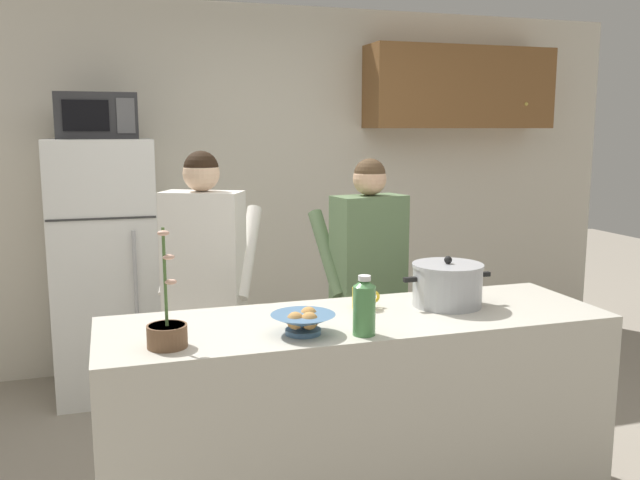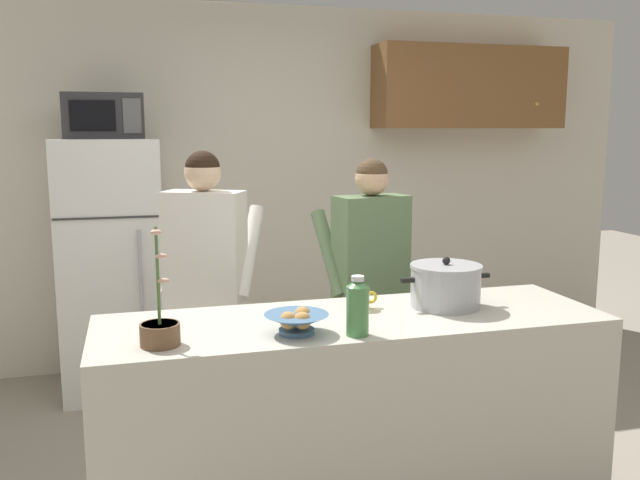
% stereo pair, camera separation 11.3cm
% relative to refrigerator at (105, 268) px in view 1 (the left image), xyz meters
% --- Properties ---
extents(back_wall_unit, '(6.00, 0.48, 2.60)m').
position_rel_refrigerator_xyz_m(back_wall_unit, '(1.27, 0.42, 0.57)').
color(back_wall_unit, silver).
rests_on(back_wall_unit, ground).
extents(kitchen_island, '(2.20, 0.68, 0.92)m').
position_rel_refrigerator_xyz_m(kitchen_island, '(1.05, -1.85, -0.37)').
color(kitchen_island, beige).
rests_on(kitchen_island, ground).
extents(refrigerator, '(0.64, 0.68, 1.66)m').
position_rel_refrigerator_xyz_m(refrigerator, '(0.00, 0.00, 0.00)').
color(refrigerator, white).
rests_on(refrigerator, ground).
extents(microwave, '(0.48, 0.37, 0.28)m').
position_rel_refrigerator_xyz_m(microwave, '(0.00, -0.02, 0.97)').
color(microwave, '#2D2D30').
rests_on(microwave, refrigerator).
extents(person_near_pot, '(0.60, 0.56, 1.61)m').
position_rel_refrigerator_xyz_m(person_near_pot, '(0.51, -1.01, 0.17)').
color(person_near_pot, black).
rests_on(person_near_pot, ground).
extents(person_by_sink, '(0.53, 0.47, 1.57)m').
position_rel_refrigerator_xyz_m(person_by_sink, '(1.40, -1.07, 0.14)').
color(person_by_sink, '#33384C').
rests_on(person_by_sink, ground).
extents(cooking_pot, '(0.44, 0.32, 0.23)m').
position_rel_refrigerator_xyz_m(cooking_pot, '(1.51, -1.79, 0.19)').
color(cooking_pot, '#ADAFB5').
rests_on(cooking_pot, kitchen_island).
extents(coffee_mug, '(0.13, 0.09, 0.10)m').
position_rel_refrigerator_xyz_m(coffee_mug, '(1.12, -1.72, 0.14)').
color(coffee_mug, yellow).
rests_on(coffee_mug, kitchen_island).
extents(bread_bowl, '(0.26, 0.26, 0.10)m').
position_rel_refrigerator_xyz_m(bread_bowl, '(0.76, -2.02, 0.14)').
color(bread_bowl, '#4C7299').
rests_on(bread_bowl, kitchen_island).
extents(bottle_near_edge, '(0.09, 0.09, 0.24)m').
position_rel_refrigerator_xyz_m(bottle_near_edge, '(0.98, -2.10, 0.21)').
color(bottle_near_edge, '#4C8C4C').
rests_on(bottle_near_edge, kitchen_island).
extents(potted_orchid, '(0.15, 0.15, 0.45)m').
position_rel_refrigerator_xyz_m(potted_orchid, '(0.23, -2.02, 0.15)').
color(potted_orchid, brown).
rests_on(potted_orchid, kitchen_island).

